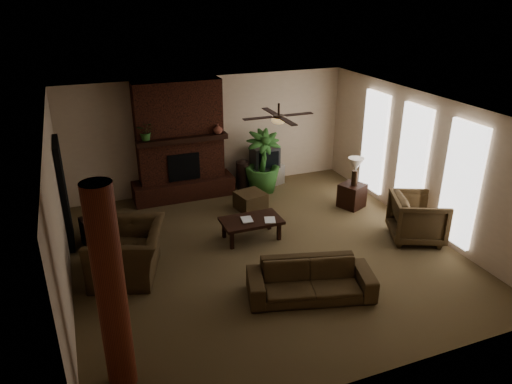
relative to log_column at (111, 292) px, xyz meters
name	(u,v)px	position (x,y,z in m)	size (l,w,h in m)	color
room_shell	(264,185)	(2.95, 2.40, 0.00)	(7.00, 7.00, 7.00)	brown
fireplace	(181,151)	(2.15, 5.62, -0.24)	(2.40, 0.70, 2.80)	#481F13
windows	(412,161)	(6.40, 2.60, -0.05)	(0.08, 3.65, 2.35)	white
log_column	(111,292)	(0.00, 0.00, 0.00)	(0.36, 0.36, 2.80)	maroon
doorway	(64,193)	(-0.49, 4.20, -0.35)	(0.10, 1.00, 2.10)	black
ceiling_fan	(279,118)	(3.35, 2.70, 1.13)	(1.35, 1.35, 0.37)	#302015
sofa	(311,275)	(3.13, 0.81, -1.00)	(2.06, 0.60, 0.80)	#44321D
armchair_left	(127,244)	(0.44, 2.55, -0.80)	(1.38, 0.90, 1.21)	#44321D
armchair_right	(418,216)	(6.02, 1.76, -0.89)	(1.00, 0.93, 1.03)	#44321D
coffee_table	(251,222)	(2.92, 2.99, -1.03)	(1.20, 0.70, 0.43)	black
ottoman	(251,201)	(3.41, 4.31, -1.20)	(0.60, 0.60, 0.40)	#44321D
tv_stand	(266,175)	(4.30, 5.55, -1.15)	(0.85, 0.50, 0.50)	silver
tv	(265,157)	(4.27, 5.54, -0.64)	(0.65, 0.53, 0.52)	#323235
floor_vase	(243,172)	(3.67, 5.54, -0.97)	(0.34, 0.34, 0.77)	#2E1F19
floor_plant	(262,175)	(4.06, 5.20, -0.97)	(0.86, 1.54, 0.86)	#316026
side_table_left	(96,231)	(-0.01, 3.91, -1.12)	(0.50, 0.50, 0.55)	black
lamp_left	(91,196)	(-0.01, 3.97, -0.40)	(0.41, 0.41, 0.65)	#302015
side_table_right	(352,196)	(5.64, 3.58, -1.12)	(0.50, 0.50, 0.55)	black
lamp_right	(356,166)	(5.65, 3.54, -0.40)	(0.36, 0.36, 0.65)	#302015
mantel_plant	(146,133)	(1.35, 5.41, 0.32)	(0.38, 0.42, 0.33)	#316026
mantel_vase	(218,129)	(2.99, 5.34, 0.27)	(0.22, 0.23, 0.22)	brown
book_a	(241,214)	(2.72, 3.00, -0.83)	(0.22, 0.03, 0.29)	#999999
book_b	(265,214)	(3.15, 2.84, -0.82)	(0.21, 0.02, 0.29)	#999999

